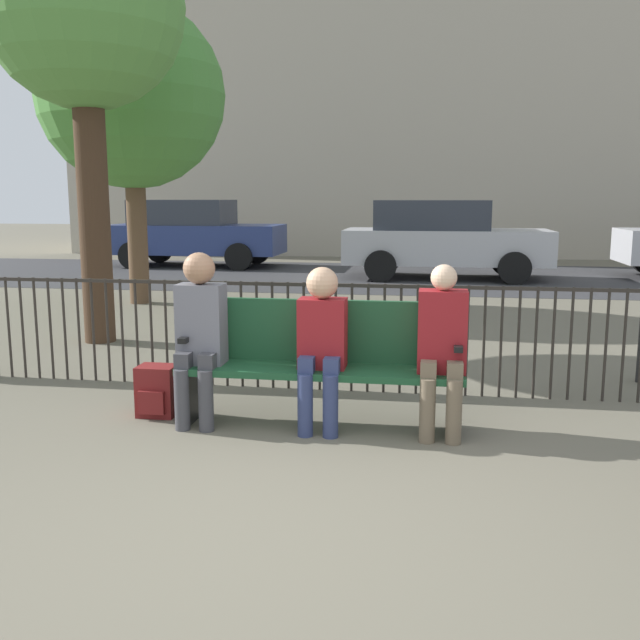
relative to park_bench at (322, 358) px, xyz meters
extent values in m
plane|color=#605B4C|center=(0.00, -1.81, -0.50)|extent=(80.00, 80.00, 0.00)
cube|color=#194728|center=(0.00, -0.08, -0.08)|extent=(2.08, 0.45, 0.05)
cube|color=#194728|center=(0.00, 0.11, 0.18)|extent=(2.08, 0.05, 0.47)
cube|color=black|center=(-0.98, -0.08, -0.30)|extent=(0.06, 0.38, 0.40)
cube|color=black|center=(0.98, -0.08, -0.30)|extent=(0.06, 0.38, 0.40)
cube|color=black|center=(-0.98, -0.08, 0.15)|extent=(0.06, 0.38, 0.04)
cube|color=black|center=(0.98, -0.08, 0.15)|extent=(0.06, 0.38, 0.04)
cylinder|color=#3D3D42|center=(-0.98, -0.30, -0.28)|extent=(0.11, 0.11, 0.45)
cylinder|color=#3D3D42|center=(-0.80, -0.30, -0.28)|extent=(0.11, 0.11, 0.45)
cube|color=#3D3D42|center=(-0.98, -0.20, 0.00)|extent=(0.11, 0.20, 0.12)
cube|color=#3D3D42|center=(-0.80, -0.20, 0.00)|extent=(0.11, 0.20, 0.12)
cube|color=slate|center=(-0.89, -0.08, 0.25)|extent=(0.34, 0.22, 0.60)
sphere|color=#A37556|center=(-0.89, -0.10, 0.66)|extent=(0.23, 0.23, 0.23)
cylinder|color=navy|center=(-0.07, -0.30, -0.28)|extent=(0.11, 0.11, 0.45)
cylinder|color=navy|center=(0.11, -0.30, -0.28)|extent=(0.11, 0.11, 0.45)
cube|color=navy|center=(-0.07, -0.20, 0.00)|extent=(0.11, 0.20, 0.12)
cube|color=navy|center=(0.11, -0.20, 0.00)|extent=(0.11, 0.20, 0.12)
cube|color=maroon|center=(0.02, -0.08, 0.20)|extent=(0.34, 0.22, 0.51)
sphere|color=tan|center=(0.02, -0.10, 0.57)|extent=(0.23, 0.23, 0.23)
cylinder|color=brown|center=(0.78, -0.30, -0.28)|extent=(0.11, 0.11, 0.45)
cylinder|color=brown|center=(0.96, -0.30, -0.28)|extent=(0.11, 0.11, 0.45)
cube|color=brown|center=(0.78, -0.20, 0.00)|extent=(0.11, 0.20, 0.12)
cube|color=brown|center=(0.96, -0.20, 0.00)|extent=(0.11, 0.20, 0.12)
cube|color=maroon|center=(0.87, -0.08, 0.24)|extent=(0.34, 0.22, 0.58)
sphere|color=beige|center=(0.87, -0.10, 0.62)|extent=(0.18, 0.18, 0.18)
cube|color=maroon|center=(-1.29, 0.00, -0.31)|extent=(0.29, 0.22, 0.39)
cube|color=maroon|center=(-1.29, -0.13, -0.36)|extent=(0.20, 0.04, 0.18)
cylinder|color=#2D2823|center=(-3.10, 0.94, -0.03)|extent=(0.02, 0.02, 0.95)
cylinder|color=#2D2823|center=(-2.96, 0.94, -0.03)|extent=(0.02, 0.02, 0.95)
cylinder|color=#2D2823|center=(-2.82, 0.94, -0.03)|extent=(0.02, 0.02, 0.95)
cylinder|color=#2D2823|center=(-2.68, 0.94, -0.03)|extent=(0.02, 0.02, 0.95)
cylinder|color=#2D2823|center=(-2.54, 0.94, -0.03)|extent=(0.02, 0.02, 0.95)
cylinder|color=#2D2823|center=(-2.40, 0.94, -0.03)|extent=(0.02, 0.02, 0.95)
cylinder|color=#2D2823|center=(-2.26, 0.94, -0.03)|extent=(0.02, 0.02, 0.95)
cylinder|color=#2D2823|center=(-2.12, 0.94, -0.03)|extent=(0.02, 0.02, 0.95)
cylinder|color=#2D2823|center=(-1.98, 0.94, -0.03)|extent=(0.02, 0.02, 0.95)
cylinder|color=#2D2823|center=(-1.84, 0.94, -0.03)|extent=(0.02, 0.02, 0.95)
cylinder|color=#2D2823|center=(-1.70, 0.94, -0.03)|extent=(0.02, 0.02, 0.95)
cylinder|color=#2D2823|center=(-1.56, 0.94, -0.03)|extent=(0.02, 0.02, 0.95)
cylinder|color=#2D2823|center=(-1.42, 0.94, -0.03)|extent=(0.02, 0.02, 0.95)
cylinder|color=#2D2823|center=(-1.28, 0.94, -0.03)|extent=(0.02, 0.02, 0.95)
cylinder|color=#2D2823|center=(-1.14, 0.94, -0.03)|extent=(0.02, 0.02, 0.95)
cylinder|color=#2D2823|center=(-1.00, 0.94, -0.03)|extent=(0.02, 0.02, 0.95)
cylinder|color=#2D2823|center=(-0.86, 0.94, -0.03)|extent=(0.02, 0.02, 0.95)
cylinder|color=#2D2823|center=(-0.72, 0.94, -0.03)|extent=(0.02, 0.02, 0.95)
cylinder|color=#2D2823|center=(-0.58, 0.94, -0.03)|extent=(0.02, 0.02, 0.95)
cylinder|color=#2D2823|center=(-0.44, 0.94, -0.03)|extent=(0.02, 0.02, 0.95)
cylinder|color=#2D2823|center=(-0.30, 0.94, -0.03)|extent=(0.02, 0.02, 0.95)
cylinder|color=#2D2823|center=(-0.16, 0.94, -0.03)|extent=(0.02, 0.02, 0.95)
cylinder|color=#2D2823|center=(-0.02, 0.94, -0.03)|extent=(0.02, 0.02, 0.95)
cylinder|color=#2D2823|center=(0.12, 0.94, -0.03)|extent=(0.02, 0.02, 0.95)
cylinder|color=#2D2823|center=(0.26, 0.94, -0.03)|extent=(0.02, 0.02, 0.95)
cylinder|color=#2D2823|center=(0.40, 0.94, -0.03)|extent=(0.02, 0.02, 0.95)
cylinder|color=#2D2823|center=(0.54, 0.94, -0.03)|extent=(0.02, 0.02, 0.95)
cylinder|color=#2D2823|center=(0.68, 0.94, -0.03)|extent=(0.02, 0.02, 0.95)
cylinder|color=#2D2823|center=(0.82, 0.94, -0.03)|extent=(0.02, 0.02, 0.95)
cylinder|color=#2D2823|center=(0.96, 0.94, -0.03)|extent=(0.02, 0.02, 0.95)
cylinder|color=#2D2823|center=(1.10, 0.94, -0.03)|extent=(0.02, 0.02, 0.95)
cylinder|color=#2D2823|center=(1.24, 0.94, -0.03)|extent=(0.02, 0.02, 0.95)
cylinder|color=#2D2823|center=(1.38, 0.94, -0.03)|extent=(0.02, 0.02, 0.95)
cylinder|color=#2D2823|center=(1.52, 0.94, -0.03)|extent=(0.02, 0.02, 0.95)
cylinder|color=#2D2823|center=(1.66, 0.94, -0.03)|extent=(0.02, 0.02, 0.95)
cylinder|color=#2D2823|center=(1.80, 0.94, -0.03)|extent=(0.02, 0.02, 0.95)
cylinder|color=#2D2823|center=(1.94, 0.94, -0.03)|extent=(0.02, 0.02, 0.95)
cylinder|color=#2D2823|center=(2.08, 0.94, -0.03)|extent=(0.02, 0.02, 0.95)
cylinder|color=#2D2823|center=(2.22, 0.94, -0.03)|extent=(0.02, 0.02, 0.95)
cylinder|color=#2D2823|center=(2.36, 0.94, -0.03)|extent=(0.02, 0.02, 0.95)
cube|color=#2D2823|center=(0.00, 0.94, 0.43)|extent=(9.00, 0.03, 0.03)
cylinder|color=brown|center=(-3.82, 5.68, 0.72)|extent=(0.31, 0.31, 2.44)
sphere|color=#478438|center=(-3.82, 5.68, 2.73)|extent=(2.86, 2.86, 2.86)
cylinder|color=#422D1E|center=(-3.04, 2.66, 1.06)|extent=(0.35, 0.35, 3.13)
sphere|color=#569342|center=(-3.04, 2.66, 3.23)|extent=(2.22, 2.22, 2.22)
cube|color=#333335|center=(0.00, 10.19, -0.50)|extent=(24.00, 6.00, 0.01)
cube|color=navy|center=(-4.91, 11.81, 0.17)|extent=(4.20, 1.70, 0.70)
cube|color=#2D333D|center=(-5.22, 11.81, 0.82)|extent=(2.31, 1.56, 0.60)
cylinder|color=black|center=(-3.61, 10.94, -0.18)|extent=(0.64, 0.20, 0.64)
cylinder|color=black|center=(-3.61, 12.68, -0.18)|extent=(0.64, 0.20, 0.64)
cylinder|color=black|center=(-6.21, 10.94, -0.18)|extent=(0.64, 0.20, 0.64)
cylinder|color=black|center=(-6.21, 12.68, -0.18)|extent=(0.64, 0.20, 0.64)
cube|color=#B7B7BC|center=(1.10, 10.00, 0.17)|extent=(4.20, 1.70, 0.70)
cube|color=#2D333D|center=(0.79, 10.00, 0.82)|extent=(2.31, 1.56, 0.60)
cylinder|color=black|center=(2.40, 9.13, -0.18)|extent=(0.64, 0.20, 0.64)
cylinder|color=black|center=(2.40, 10.87, -0.18)|extent=(0.64, 0.20, 0.64)
cylinder|color=black|center=(-0.20, 9.13, -0.18)|extent=(0.64, 0.20, 0.64)
cylinder|color=black|center=(-0.20, 10.87, -0.18)|extent=(0.64, 0.20, 0.64)
cube|color=#B2A893|center=(0.00, 18.19, 6.80)|extent=(20.00, 6.00, 14.61)
camera|label=1|loc=(0.77, -5.08, 1.17)|focal=40.00mm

